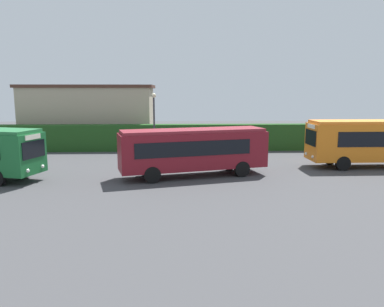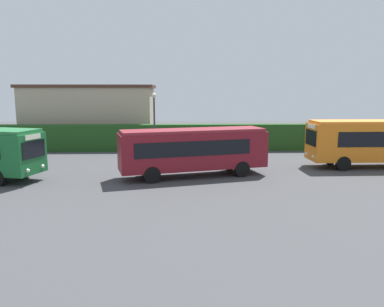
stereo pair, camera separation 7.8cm
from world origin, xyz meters
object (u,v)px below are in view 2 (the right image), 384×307
lamppost (154,118)px  bus_maroon (194,149)px  bus_orange (381,141)px  person_center (25,159)px

lamppost → bus_maroon: bearing=-64.0°
bus_orange → lamppost: bearing=-12.5°
bus_orange → lamppost: 16.59m
bus_maroon → bus_orange: (13.34, 2.47, 0.16)m
bus_orange → person_center: bus_orange is taller
lamppost → person_center: bearing=-151.0°
bus_maroon → lamppost: lamppost is taller
bus_maroon → lamppost: bearing=100.9°
bus_orange → person_center: 24.45m
bus_orange → person_center: size_ratio=5.51×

